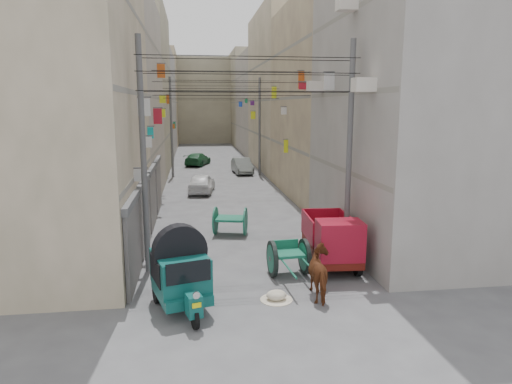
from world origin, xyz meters
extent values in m
plane|color=#4B4B4E|center=(0.00, 0.00, 0.00)|extent=(140.00, 140.00, 0.00)
cube|color=#C9B498|center=(-8.00, 8.00, 6.50)|extent=(8.00, 10.00, 13.00)
cube|color=gray|center=(-4.12, 8.00, 3.20)|extent=(0.25, 9.80, 0.18)
cube|color=gray|center=(-4.12, 8.00, 6.20)|extent=(0.25, 9.80, 0.18)
cube|color=gray|center=(-4.12, 8.00, 9.20)|extent=(0.25, 9.80, 0.18)
cube|color=#A79B8F|center=(-8.00, 19.00, 6.00)|extent=(8.00, 12.00, 12.00)
cube|color=gray|center=(-4.12, 19.00, 3.20)|extent=(0.25, 11.76, 0.18)
cube|color=gray|center=(-4.12, 19.00, 6.20)|extent=(0.25, 11.76, 0.18)
cube|color=gray|center=(-4.12, 19.00, 9.20)|extent=(0.25, 11.76, 0.18)
cube|color=tan|center=(-8.00, 32.00, 7.00)|extent=(8.00, 14.00, 14.00)
cube|color=gray|center=(-4.12, 32.00, 3.20)|extent=(0.25, 13.72, 0.18)
cube|color=gray|center=(-4.12, 32.00, 6.20)|extent=(0.25, 13.72, 0.18)
cube|color=gray|center=(-4.12, 32.00, 9.20)|extent=(0.25, 13.72, 0.18)
cube|color=#9E9994|center=(-8.00, 46.00, 5.90)|extent=(8.00, 14.00, 11.80)
cube|color=gray|center=(-4.12, 46.00, 3.20)|extent=(0.25, 13.72, 0.18)
cube|color=gray|center=(-4.12, 46.00, 6.20)|extent=(0.25, 13.72, 0.18)
cube|color=gray|center=(-4.12, 46.00, 9.20)|extent=(0.25, 13.72, 0.18)
cube|color=tan|center=(-8.00, 59.00, 6.75)|extent=(8.00, 12.00, 13.50)
cube|color=gray|center=(-4.12, 59.00, 3.20)|extent=(0.25, 11.76, 0.18)
cube|color=gray|center=(-4.12, 59.00, 6.20)|extent=(0.25, 11.76, 0.18)
cube|color=gray|center=(-4.12, 59.00, 9.20)|extent=(0.25, 11.76, 0.18)
cube|color=#9E9994|center=(8.00, 8.00, 6.50)|extent=(8.00, 10.00, 13.00)
cube|color=gray|center=(4.12, 8.00, 3.20)|extent=(0.25, 9.80, 0.18)
cube|color=gray|center=(4.12, 8.00, 6.20)|extent=(0.25, 9.80, 0.18)
cube|color=gray|center=(4.12, 8.00, 9.20)|extent=(0.25, 9.80, 0.18)
cube|color=tan|center=(8.00, 19.00, 6.00)|extent=(8.00, 12.00, 12.00)
cube|color=gray|center=(4.12, 19.00, 3.20)|extent=(0.25, 11.76, 0.18)
cube|color=gray|center=(4.12, 19.00, 6.20)|extent=(0.25, 11.76, 0.18)
cube|color=gray|center=(4.12, 19.00, 9.20)|extent=(0.25, 11.76, 0.18)
cube|color=#C9B498|center=(8.00, 32.00, 7.00)|extent=(8.00, 14.00, 14.00)
cube|color=gray|center=(4.12, 32.00, 3.20)|extent=(0.25, 13.72, 0.18)
cube|color=gray|center=(4.12, 32.00, 6.20)|extent=(0.25, 13.72, 0.18)
cube|color=gray|center=(4.12, 32.00, 9.20)|extent=(0.25, 13.72, 0.18)
cube|color=#A79B8F|center=(8.00, 46.00, 5.90)|extent=(8.00, 14.00, 11.80)
cube|color=gray|center=(4.12, 46.00, 3.20)|extent=(0.25, 13.72, 0.18)
cube|color=gray|center=(4.12, 46.00, 6.20)|extent=(0.25, 13.72, 0.18)
cube|color=gray|center=(4.12, 46.00, 9.20)|extent=(0.25, 13.72, 0.18)
cube|color=tan|center=(8.00, 59.00, 6.75)|extent=(8.00, 12.00, 13.50)
cube|color=gray|center=(4.12, 59.00, 3.20)|extent=(0.25, 11.76, 0.18)
cube|color=gray|center=(4.12, 59.00, 6.20)|extent=(0.25, 11.76, 0.18)
cube|color=gray|center=(4.12, 59.00, 9.20)|extent=(0.25, 11.76, 0.18)
cube|color=tan|center=(0.00, 66.00, 6.50)|extent=(22.00, 10.00, 13.00)
cube|color=#4E4E53|center=(-3.92, 4.80, 1.30)|extent=(0.12, 3.00, 2.60)
cube|color=#525254|center=(-3.90, 4.80, 2.75)|extent=(0.18, 3.20, 0.25)
cube|color=#4E4E53|center=(-3.92, 8.50, 1.30)|extent=(0.12, 3.00, 2.60)
cube|color=#525254|center=(-3.90, 8.50, 2.75)|extent=(0.18, 3.20, 0.25)
cube|color=#4E4E53|center=(-3.92, 12.20, 1.30)|extent=(0.12, 3.00, 2.60)
cube|color=#525254|center=(-3.90, 12.20, 2.75)|extent=(0.18, 3.20, 0.25)
cube|color=#4E4E53|center=(-3.92, 16.00, 1.30)|extent=(0.12, 3.00, 2.60)
cube|color=#525254|center=(-3.90, 16.00, 2.75)|extent=(0.18, 3.20, 0.25)
cube|color=#5E2179|center=(3.81, 34.28, 5.98)|extent=(0.38, 0.08, 0.41)
cube|color=#18854B|center=(-3.86, 41.61, 3.62)|extent=(0.27, 0.08, 0.71)
cube|color=silver|center=(-3.78, 6.43, 3.35)|extent=(0.44, 0.08, 0.42)
cube|color=#B31729|center=(-3.77, 15.80, 5.17)|extent=(0.45, 0.08, 0.84)
cube|color=blue|center=(3.79, 44.88, 5.91)|extent=(0.41, 0.08, 0.59)
cube|color=silver|center=(-3.81, 9.76, 4.24)|extent=(0.38, 0.08, 0.44)
cube|color=yellow|center=(3.78, 33.54, 4.85)|extent=(0.43, 0.08, 0.72)
cube|color=#18854B|center=(3.86, 39.62, 6.25)|extent=(0.28, 0.08, 0.44)
cube|color=#C85417|center=(-3.76, 20.00, 7.85)|extent=(0.48, 0.08, 0.84)
cube|color=#C85417|center=(-3.85, 38.07, 3.67)|extent=(0.31, 0.08, 0.44)
cube|color=silver|center=(3.82, 19.02, 5.41)|extent=(0.35, 0.08, 0.45)
cube|color=yellow|center=(3.83, 22.65, 6.65)|extent=(0.34, 0.08, 0.79)
cube|color=#0E9B9C|center=(-3.86, 12.02, 4.50)|extent=(0.28, 0.08, 0.52)
cube|color=#C85417|center=(-3.86, 29.62, 6.26)|extent=(0.28, 0.08, 0.74)
cube|color=yellow|center=(3.87, 18.51, 3.22)|extent=(0.26, 0.08, 0.80)
cube|color=silver|center=(3.83, 9.37, 6.69)|extent=(0.34, 0.08, 0.55)
cube|color=silver|center=(-3.76, 8.55, 5.67)|extent=(0.47, 0.08, 0.67)
cube|color=yellow|center=(-3.80, 21.15, 6.14)|extent=(0.40, 0.08, 0.47)
cube|color=yellow|center=(-3.84, 21.66, 5.24)|extent=(0.32, 0.08, 0.55)
cube|color=#B31729|center=(3.76, 13.74, 6.73)|extent=(0.47, 0.08, 0.35)
cube|color=#C85417|center=(3.84, 14.58, 7.07)|extent=(0.32, 0.08, 0.89)
cube|color=silver|center=(3.78, 9.29, 6.73)|extent=(0.44, 0.08, 0.69)
cube|color=yellow|center=(-4.06, 6.00, 3.00)|extent=(0.10, 3.20, 0.80)
cube|color=blue|center=(-4.06, 15.00, 3.00)|extent=(0.10, 3.20, 0.80)
cube|color=#B31729|center=(-4.06, 27.00, 3.00)|extent=(0.10, 3.20, 0.80)
cube|color=blue|center=(-4.06, 39.00, 3.00)|extent=(0.10, 3.20, 0.80)
cube|color=#B31729|center=(4.06, 6.00, 3.00)|extent=(0.10, 3.20, 0.80)
cube|color=#B31729|center=(4.06, 15.00, 3.00)|extent=(0.10, 3.20, 0.80)
cube|color=#B31729|center=(4.06, 27.00, 3.00)|extent=(0.10, 3.20, 0.80)
cube|color=#5E2179|center=(4.06, 39.00, 3.00)|extent=(0.10, 3.20, 0.80)
cube|color=silver|center=(3.65, 5.00, 6.40)|extent=(0.70, 0.55, 0.45)
cube|color=silver|center=(3.65, 11.00, 6.60)|extent=(0.70, 0.55, 0.45)
cube|color=silver|center=(3.65, 7.00, 9.30)|extent=(0.70, 0.55, 0.45)
cylinder|color=#525254|center=(-3.60, 6.00, 4.00)|extent=(0.20, 0.20, 8.00)
cylinder|color=#525254|center=(3.60, 6.00, 4.00)|extent=(0.20, 0.20, 8.00)
cylinder|color=#525254|center=(-3.60, 28.00, 4.00)|extent=(0.20, 0.20, 8.00)
cylinder|color=#525254|center=(3.60, 28.00, 4.00)|extent=(0.20, 0.20, 8.00)
cylinder|color=black|center=(0.00, 5.50, 6.20)|extent=(7.40, 0.02, 0.02)
cylinder|color=black|center=(0.00, 5.50, 6.80)|extent=(7.40, 0.02, 0.02)
cylinder|color=black|center=(0.00, 5.50, 7.30)|extent=(7.40, 0.02, 0.02)
cylinder|color=black|center=(0.00, 6.50, 6.20)|extent=(7.40, 0.02, 0.02)
cylinder|color=black|center=(0.00, 6.50, 6.80)|extent=(7.40, 0.02, 0.02)
cylinder|color=black|center=(0.00, 6.50, 7.30)|extent=(7.40, 0.02, 0.02)
cylinder|color=black|center=(0.00, 12.00, 6.20)|extent=(7.40, 0.02, 0.02)
cylinder|color=black|center=(0.00, 12.00, 6.80)|extent=(7.40, 0.02, 0.02)
cylinder|color=black|center=(0.00, 12.00, 7.30)|extent=(7.40, 0.02, 0.02)
cylinder|color=black|center=(0.00, 20.00, 6.20)|extent=(7.40, 0.02, 0.02)
cylinder|color=black|center=(0.00, 20.00, 6.80)|extent=(7.40, 0.02, 0.02)
cylinder|color=black|center=(0.00, 20.00, 7.30)|extent=(7.40, 0.02, 0.02)
cylinder|color=black|center=(0.00, 28.00, 6.20)|extent=(7.40, 0.02, 0.02)
cylinder|color=black|center=(0.00, 28.00, 6.80)|extent=(7.40, 0.02, 0.02)
cylinder|color=black|center=(0.00, 28.00, 7.30)|extent=(7.40, 0.02, 0.02)
cylinder|color=black|center=(-2.01, 1.48, 0.30)|extent=(0.28, 0.60, 0.59)
cylinder|color=black|center=(-3.11, 3.26, 0.30)|extent=(0.28, 0.60, 0.59)
cylinder|color=black|center=(-1.99, 3.57, 0.30)|extent=(0.28, 0.60, 0.59)
cube|color=#0D4C47|center=(-2.38, 2.81, 0.51)|extent=(1.82, 2.29, 0.30)
cube|color=#0D4C47|center=(-2.02, 1.53, 0.63)|extent=(0.49, 0.56, 0.58)
cylinder|color=silver|center=(-1.96, 1.30, 1.00)|extent=(0.20, 0.10, 0.19)
cube|color=yellow|center=(-1.95, 1.28, 0.74)|extent=(0.23, 0.09, 0.13)
cube|color=#0D4C47|center=(-2.40, 2.86, 1.11)|extent=(1.81, 2.10, 1.00)
cube|color=black|center=(-2.15, 1.97, 1.37)|extent=(1.19, 0.39, 0.58)
cube|color=black|center=(-3.07, 2.67, 1.22)|extent=(0.39, 1.23, 0.69)
cube|color=black|center=(-1.72, 3.05, 1.22)|extent=(0.39, 1.23, 0.69)
cube|color=white|center=(-2.14, 1.94, 0.58)|extent=(1.29, 0.41, 0.06)
cylinder|color=black|center=(0.64, 4.91, 0.62)|extent=(0.21, 1.24, 1.23)
cylinder|color=#166148|center=(0.64, 4.91, 0.62)|extent=(0.21, 0.97, 0.96)
cylinder|color=#525254|center=(0.64, 4.91, 0.62)|extent=(0.20, 0.17, 0.16)
cylinder|color=black|center=(1.78, 4.99, 0.62)|extent=(0.21, 1.24, 1.23)
cylinder|color=#166148|center=(1.78, 4.99, 0.62)|extent=(0.21, 0.97, 0.96)
cylinder|color=#525254|center=(1.78, 4.99, 0.62)|extent=(0.20, 0.17, 0.16)
cylinder|color=#525254|center=(1.21, 4.95, 0.62)|extent=(1.19, 0.15, 0.07)
cube|color=#166148|center=(1.21, 4.95, 0.78)|extent=(0.99, 1.03, 0.09)
cube|color=#166148|center=(1.18, 5.39, 0.97)|extent=(0.93, 0.13, 0.31)
cylinder|color=#166148|center=(0.93, 3.83, 0.71)|extent=(0.19, 2.03, 0.06)
cylinder|color=#166148|center=(1.63, 3.87, 0.71)|extent=(0.19, 2.03, 0.06)
cylinder|color=black|center=(2.19, 4.63, 0.34)|extent=(0.23, 0.69, 0.68)
cylinder|color=black|center=(2.33, 6.90, 0.34)|extent=(0.23, 0.69, 0.68)
cylinder|color=black|center=(3.54, 4.55, 0.34)|extent=(0.23, 0.69, 0.68)
cylinder|color=black|center=(3.67, 6.82, 0.34)|extent=(0.23, 0.69, 0.68)
cube|color=#55120C|center=(2.93, 5.73, 0.57)|extent=(1.71, 3.50, 0.36)
cube|color=maroon|center=(2.86, 4.54, 1.29)|extent=(1.56, 1.18, 1.29)
cube|color=black|center=(2.83, 4.05, 1.40)|extent=(1.35, 0.14, 0.57)
cube|color=#55120C|center=(2.97, 6.29, 0.85)|extent=(1.69, 2.37, 0.12)
cube|color=maroon|center=(2.21, 6.34, 1.29)|extent=(0.20, 2.28, 0.88)
cube|color=maroon|center=(3.72, 6.25, 1.29)|extent=(0.20, 2.28, 0.88)
cube|color=maroon|center=(3.04, 7.41, 1.29)|extent=(1.55, 0.16, 0.88)
cylinder|color=#166148|center=(-1.01, 10.35, 0.63)|extent=(0.37, 1.24, 1.26)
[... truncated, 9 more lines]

